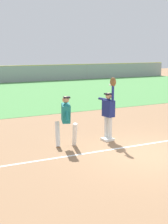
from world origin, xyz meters
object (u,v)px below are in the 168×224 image
object	(u,v)px
runner	(66,118)
baseball	(110,85)
parked_car_green	(62,72)
fielder	(109,109)
first_base	(107,139)
parked_car_blue	(11,74)

from	to	relation	value
runner	baseball	xyz separation A→B (m)	(1.70, -0.04, 1.02)
baseball	parked_car_green	distance (m)	27.78
fielder	runner	world-z (taller)	fielder
first_base	baseball	xyz separation A→B (m)	(0.06, -0.02, 1.98)
parked_car_green	fielder	bearing A→B (deg)	-115.98
first_base	parked_car_green	size ratio (longest dim) A/B	0.08
parked_car_blue	baseball	bearing A→B (deg)	-103.42
first_base	parked_car_green	distance (m)	27.75
parked_car_blue	parked_car_green	world-z (taller)	same
fielder	baseball	xyz separation A→B (m)	(-0.04, -0.12, 0.90)
parked_car_green	runner	bearing A→B (deg)	-119.21
parked_car_green	parked_car_blue	bearing A→B (deg)	176.82
first_base	fielder	xyz separation A→B (m)	(0.10, 0.10, 1.08)
runner	baseball	distance (m)	1.98
first_base	parked_car_blue	size ratio (longest dim) A/B	0.08
runner	baseball	world-z (taller)	baseball
baseball	first_base	bearing A→B (deg)	162.64
fielder	baseball	bearing A→B (deg)	62.98
baseball	fielder	bearing A→B (deg)	72.51
runner	parked_car_green	bearing A→B (deg)	83.43
baseball	parked_car_blue	xyz separation A→B (m)	(3.29, 25.75, -1.34)
first_base	baseball	size ratio (longest dim) A/B	5.14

